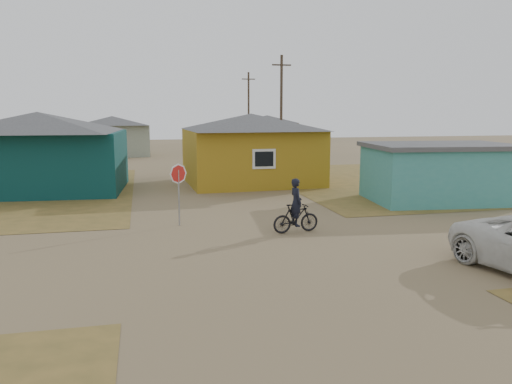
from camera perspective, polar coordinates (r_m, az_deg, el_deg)
ground at (r=14.37m, az=1.70°, el=-7.04°), size 120.00×120.00×0.00m
grass_ne at (r=31.88m, az=20.49°, el=1.39°), size 20.00×18.00×0.00m
house_teal at (r=27.38m, az=-23.49°, el=4.33°), size 8.93×7.08×4.00m
house_yellow at (r=28.07m, az=-0.56°, el=5.09°), size 7.72×6.76×3.90m
shed_turquoise at (r=23.88m, az=20.17°, el=2.13°), size 6.71×4.93×2.60m
house_pale_west at (r=47.46m, az=-16.04°, el=6.24°), size 7.04×6.15×3.60m
house_beige_east at (r=55.07m, az=1.28°, el=6.95°), size 6.95×6.05×3.60m
house_pale_north at (r=60.31m, az=-23.10°, el=6.32°), size 6.28×5.81×3.40m
utility_pole_near at (r=36.73m, az=2.90°, el=9.38°), size 1.40×0.20×8.00m
utility_pole_far at (r=52.51m, az=-0.85°, el=9.33°), size 1.40×0.20×8.00m
stop_sign at (r=17.73m, az=-8.86°, el=1.41°), size 0.72×0.18×2.22m
cyclist at (r=16.70m, az=4.58°, el=-2.40°), size 1.66×0.64×1.83m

